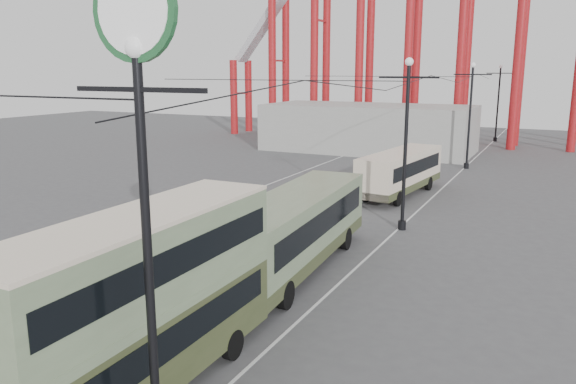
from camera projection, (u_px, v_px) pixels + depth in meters
The scene contains 11 objects.
ground at pixel (80, 349), 17.84m from camera, with size 160.00×160.00×0.00m, color #4A4A4C.
road_markings at pixel (308, 210), 35.48m from camera, with size 12.52×120.00×0.01m.
lamp_post_near at pixel (140, 112), 11.12m from camera, with size 3.20×0.44×10.80m.
lamp_post_mid at pixel (405, 146), 30.21m from camera, with size 3.20×0.44×9.32m.
lamp_post_far at pixel (470, 116), 49.49m from camera, with size 3.20×0.44×9.32m.
lamp_post_distant at pixel (498, 103), 68.77m from camera, with size 3.20×0.44×9.32m.
fairground_shed at pixel (368, 128), 61.10m from camera, with size 22.00×10.00×5.00m, color #999994.
double_decker_bus at pixel (143, 297), 14.75m from camera, with size 2.45×9.45×5.07m.
single_decker_green at pixel (295, 228), 24.54m from camera, with size 3.53×12.19×3.40m.
single_decker_cream at pixel (401, 171), 39.39m from camera, with size 3.66×10.19×3.10m.
pedestrian at pixel (293, 231), 27.54m from camera, with size 0.70×0.46×1.91m, color black.
Camera 1 is at (13.19, -11.75, 8.68)m, focal length 35.00 mm.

